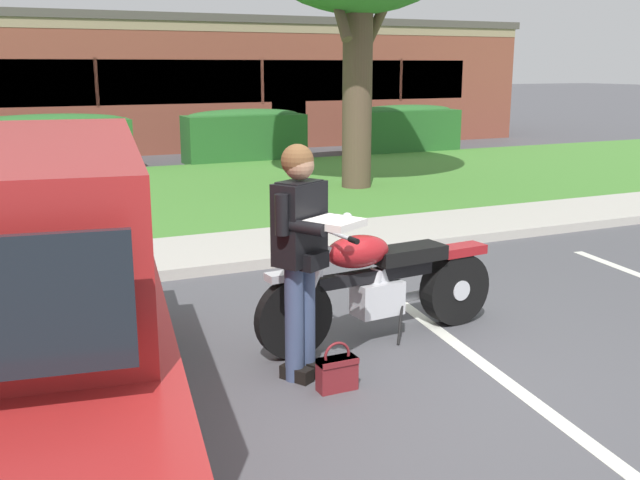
% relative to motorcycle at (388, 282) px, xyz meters
% --- Properties ---
extents(ground_plane, '(140.00, 140.00, 0.00)m').
position_rel_motorcycle_xyz_m(ground_plane, '(-0.38, -0.85, -0.48)').
color(ground_plane, '#4C4C51').
extents(curb_strip, '(60.00, 0.20, 0.12)m').
position_rel_motorcycle_xyz_m(curb_strip, '(-0.38, 2.50, -0.42)').
color(curb_strip, '#B7B2A8').
rests_on(curb_strip, ground).
extents(concrete_walk, '(60.00, 1.50, 0.08)m').
position_rel_motorcycle_xyz_m(concrete_walk, '(-0.38, 3.35, -0.44)').
color(concrete_walk, '#B7B2A8').
rests_on(concrete_walk, ground).
extents(grass_lawn, '(60.00, 7.04, 0.06)m').
position_rel_motorcycle_xyz_m(grass_lawn, '(-0.38, 7.62, -0.45)').
color(grass_lawn, '#478433').
rests_on(grass_lawn, ground).
extents(stall_stripe_0, '(0.70, 4.38, 0.01)m').
position_rel_motorcycle_xyz_m(stall_stripe_0, '(-2.50, -0.65, -0.48)').
color(stall_stripe_0, silver).
rests_on(stall_stripe_0, ground).
extents(stall_stripe_1, '(0.70, 4.38, 0.01)m').
position_rel_motorcycle_xyz_m(stall_stripe_1, '(0.39, -0.65, -0.48)').
color(stall_stripe_1, silver).
rests_on(stall_stripe_1, ground).
extents(motorcycle, '(2.24, 0.82, 1.18)m').
position_rel_motorcycle_xyz_m(motorcycle, '(0.00, 0.00, 0.00)').
color(motorcycle, black).
rests_on(motorcycle, ground).
extents(rider_person, '(0.59, 0.67, 1.70)m').
position_rel_motorcycle_xyz_m(rider_person, '(-0.98, -0.46, 0.53)').
color(rider_person, black).
rests_on(rider_person, ground).
extents(handbag, '(0.28, 0.13, 0.36)m').
position_rel_motorcycle_xyz_m(handbag, '(-0.85, -0.77, -0.34)').
color(handbag, maroon).
rests_on(handbag, ground).
extents(hedge_center_left, '(3.34, 0.90, 1.24)m').
position_rel_motorcycle_xyz_m(hedge_center_left, '(-1.60, 11.51, 0.17)').
color(hedge_center_left, '#286028').
rests_on(hedge_center_left, ground).
extents(hedge_center_right, '(2.86, 0.90, 1.24)m').
position_rel_motorcycle_xyz_m(hedge_center_right, '(2.75, 11.51, 0.17)').
color(hedge_center_right, '#286028').
rests_on(hedge_center_right, ground).
extents(hedge_right, '(2.97, 0.90, 1.24)m').
position_rel_motorcycle_xyz_m(hedge_right, '(7.10, 11.51, 0.17)').
color(hedge_right, '#286028').
rests_on(hedge_right, ground).
extents(brick_building, '(25.39, 9.29, 3.51)m').
position_rel_motorcycle_xyz_m(brick_building, '(-0.23, 18.30, 1.28)').
color(brick_building, brown).
rests_on(brick_building, ground).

